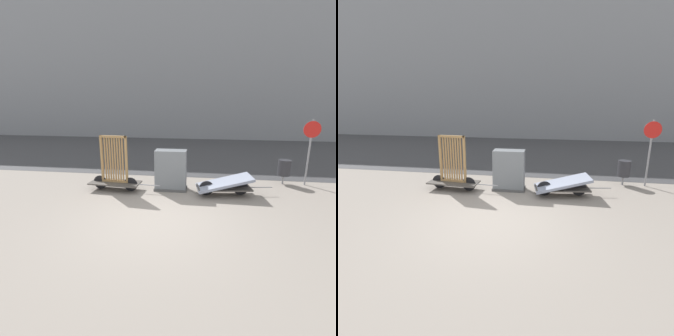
% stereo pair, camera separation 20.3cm
% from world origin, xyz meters
% --- Properties ---
extents(ground_plane, '(60.00, 60.00, 0.00)m').
position_xyz_m(ground_plane, '(0.00, 0.00, 0.00)').
color(ground_plane, gray).
extents(road_strip, '(56.00, 9.76, 0.01)m').
position_xyz_m(road_strip, '(0.00, 8.69, 0.00)').
color(road_strip, '#424244').
rests_on(road_strip, ground_plane).
extents(building_facade, '(48.00, 4.00, 11.99)m').
position_xyz_m(building_facade, '(0.00, 15.57, 5.99)').
color(building_facade, gray).
rests_on(building_facade, ground_plane).
extents(bike_cart_with_bedframe, '(2.38, 0.85, 1.81)m').
position_xyz_m(bike_cart_with_bedframe, '(-1.76, 2.06, 0.58)').
color(bike_cart_with_bedframe, '#4C4742').
rests_on(bike_cart_with_bedframe, ground_plane).
extents(bike_cart_with_mattress, '(2.41, 1.08, 0.64)m').
position_xyz_m(bike_cart_with_mattress, '(1.77, 2.07, 0.35)').
color(bike_cart_with_mattress, '#4C4742').
rests_on(bike_cart_with_mattress, ground_plane).
extents(utility_cabinet, '(1.07, 0.55, 1.34)m').
position_xyz_m(utility_cabinet, '(0.06, 2.34, 0.63)').
color(utility_cabinet, '#4C4C4C').
rests_on(utility_cabinet, ground_plane).
extents(trash_bin, '(0.43, 0.43, 0.88)m').
position_xyz_m(trash_bin, '(3.92, 3.47, 0.59)').
color(trash_bin, gray).
rests_on(trash_bin, ground_plane).
extents(sign_post, '(0.55, 0.06, 2.28)m').
position_xyz_m(sign_post, '(4.66, 3.46, 1.49)').
color(sign_post, gray).
rests_on(sign_post, ground_plane).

